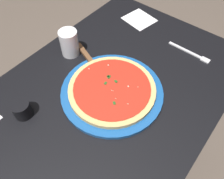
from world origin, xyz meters
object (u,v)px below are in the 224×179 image
(serving_plate, at_px, (112,92))
(cup_tall_drink, at_px, (69,43))
(pizza_server, at_px, (90,60))
(pizza, at_px, (112,89))
(napkin_loose_left, at_px, (139,19))
(cup_small_sauce, at_px, (22,109))
(fork, at_px, (191,53))

(serving_plate, height_order, cup_tall_drink, cup_tall_drink)
(serving_plate, xyz_separation_m, cup_tall_drink, (-0.06, -0.26, 0.05))
(pizza_server, bearing_deg, pizza, 69.42)
(serving_plate, relative_size, pizza_server, 1.67)
(serving_plate, height_order, pizza_server, pizza_server)
(napkin_loose_left, bearing_deg, serving_plate, 21.99)
(cup_tall_drink, relative_size, cup_small_sauce, 1.76)
(fork, bearing_deg, pizza_server, -43.54)
(serving_plate, bearing_deg, pizza, -140.89)
(fork, bearing_deg, cup_tall_drink, -51.85)
(serving_plate, relative_size, pizza, 1.18)
(pizza, distance_m, fork, 0.39)
(cup_tall_drink, bearing_deg, serving_plate, 77.93)
(pizza, xyz_separation_m, cup_small_sauce, (0.26, -0.18, 0.01))
(fork, bearing_deg, serving_plate, -19.66)
(pizza, distance_m, napkin_loose_left, 0.46)
(serving_plate, xyz_separation_m, napkin_loose_left, (-0.43, -0.17, -0.01))
(cup_tall_drink, height_order, cup_small_sauce, cup_tall_drink)
(cup_small_sauce, bearing_deg, fork, 153.69)
(pizza_server, xyz_separation_m, fork, (-0.31, 0.29, -0.02))
(pizza_server, xyz_separation_m, napkin_loose_left, (-0.37, -0.01, -0.02))
(serving_plate, distance_m, pizza_server, 0.17)
(pizza, height_order, napkin_loose_left, pizza)
(cup_small_sauce, bearing_deg, pizza, 145.34)
(cup_tall_drink, xyz_separation_m, napkin_loose_left, (-0.37, 0.09, -0.05))
(pizza_server, height_order, cup_small_sauce, cup_small_sauce)
(serving_plate, relative_size, cup_tall_drink, 3.39)
(cup_tall_drink, bearing_deg, pizza, 77.94)
(serving_plate, distance_m, fork, 0.39)
(serving_plate, bearing_deg, cup_tall_drink, -102.07)
(serving_plate, relative_size, cup_small_sauce, 5.97)
(cup_tall_drink, xyz_separation_m, fork, (-0.31, 0.39, -0.05))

